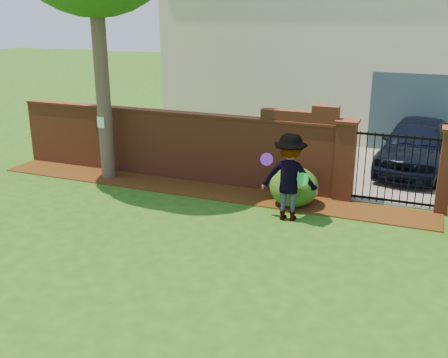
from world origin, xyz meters
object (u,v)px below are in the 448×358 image
at_px(car, 415,147).
at_px(man, 289,178).
at_px(frisbee_purple, 267,159).
at_px(frisbee_green, 303,179).

relative_size(car, man, 2.28).
distance_m(car, frisbee_purple, 5.43).
relative_size(man, frisbee_green, 6.79).
height_order(man, frisbee_purple, man).
height_order(man, frisbee_green, man).
xyz_separation_m(car, frisbee_green, (-1.93, -4.65, 0.26)).
bearing_deg(frisbee_green, frisbee_purple, -178.19).
bearing_deg(car, man, -110.27).
bearing_deg(frisbee_purple, man, 25.25).
xyz_separation_m(car, man, (-2.26, -4.48, 0.20)).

